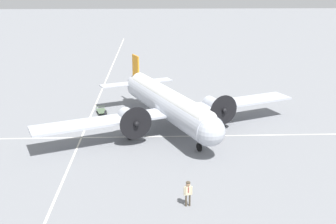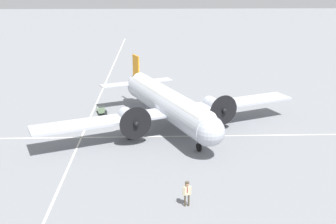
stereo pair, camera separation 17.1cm
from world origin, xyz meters
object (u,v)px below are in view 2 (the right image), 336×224
at_px(crew_foreground, 187,191).
at_px(baggage_cart, 102,111).
at_px(suitcase_near_door, 130,112).
at_px(suitcase_upright_spare, 106,113).
at_px(airliner_main, 170,104).

relative_size(crew_foreground, baggage_cart, 0.84).
height_order(suitcase_near_door, suitcase_upright_spare, suitcase_upright_spare).
bearing_deg(crew_foreground, airliner_main, -96.24).
xyz_separation_m(airliner_main, crew_foreground, (-14.01, -0.56, -1.41)).
xyz_separation_m(airliner_main, suitcase_upright_spare, (4.16, 6.51, -2.18)).
bearing_deg(crew_foreground, baggage_cart, -76.87).
bearing_deg(airliner_main, suitcase_near_door, -161.80).
height_order(crew_foreground, suitcase_upright_spare, crew_foreground).
relative_size(suitcase_near_door, suitcase_upright_spare, 0.93).
height_order(airliner_main, baggage_cart, airliner_main).
bearing_deg(airliner_main, suitcase_upright_spare, -145.33).
distance_m(airliner_main, suitcase_near_door, 6.55).
bearing_deg(suitcase_near_door, baggage_cart, 82.05).
height_order(airliner_main, crew_foreground, airliner_main).
bearing_deg(baggage_cart, suitcase_near_door, 65.21).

